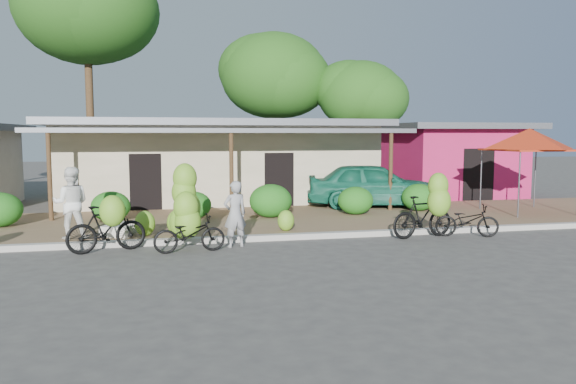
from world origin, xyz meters
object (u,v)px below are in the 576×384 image
tree_near_right (356,93)px  sack_near (132,227)px  bike_far_right (467,221)px  bike_center (187,216)px  red_canopy (529,139)px  tree_center_right (270,74)px  sack_far (116,232)px  vendor (235,214)px  tree_far_center (82,6)px  bystander (71,203)px  teal_van (373,185)px  bike_left (107,226)px  bike_right (427,211)px

tree_near_right → sack_near: tree_near_right is taller
bike_far_right → sack_near: bearing=98.0°
bike_center → red_canopy: bearing=-80.2°
tree_center_right → sack_far: 16.43m
bike_far_right → vendor: size_ratio=1.08×
vendor → tree_far_center: bearing=-86.6°
bike_center → bystander: 3.20m
vendor → teal_van: 8.11m
teal_van → tree_near_right: bearing=-0.1°
bystander → bike_far_right: bearing=172.8°
tree_far_center → teal_van: tree_far_center is taller
bike_far_right → tree_far_center: bearing=58.5°
tree_center_right → vendor: tree_center_right is taller
tree_far_center → tree_center_right: (9.00, 0.50, -2.87)m
tree_near_right → bike_center: 16.61m
bike_center → teal_van: bike_center is taller
bystander → tree_center_right: bearing=-119.0°
bike_far_right → sack_far: bike_far_right is taller
sack_far → bystander: bearing=-178.6°
tree_far_center → tree_center_right: bearing=3.2°
bike_left → teal_van: bearing=-75.0°
sack_near → teal_van: bearing=23.6°
red_canopy → vendor: bearing=-162.7°
bike_far_right → sack_far: 9.35m
red_canopy → tree_near_right: bearing=105.0°
tree_near_right → sack_near: size_ratio=7.61×
red_canopy → bike_left: size_ratio=1.82×
bike_far_right → teal_van: 5.69m
bike_far_right → sack_far: bearing=102.1°
tree_far_center → bike_right: bearing=-55.2°
tree_far_center → sack_far: (2.26, -13.39, -8.50)m
sack_far → vendor: size_ratio=0.46×
vendor → teal_van: (5.81, 5.66, 0.12)m
teal_van → bystander: bearing=128.3°
bike_left → bike_far_right: bike_left is taller
bike_left → sack_far: size_ratio=2.56×
vendor → tree_center_right: bearing=-120.0°
red_canopy → bike_right: 6.59m
bike_left → vendor: bearing=-107.2°
tree_near_right → vendor: bearing=-120.5°
tree_far_center → bike_far_right: 20.48m
tree_center_right → bike_center: bearing=-107.9°
bike_right → sack_near: 7.95m
bystander → red_canopy: bearing=-172.2°
sack_near → teal_van: 9.16m
bike_far_right → teal_van: (-0.51, 5.65, 0.50)m
sack_far → tree_near_right: bearing=47.9°
tree_center_right → bike_left: bearing=-114.0°
vendor → bystander: bystander is taller
red_canopy → teal_van: 5.52m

